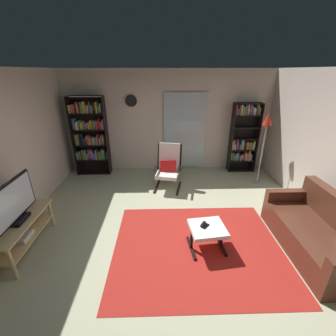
{
  "coord_description": "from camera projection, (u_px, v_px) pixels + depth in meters",
  "views": [
    {
      "loc": [
        -0.18,
        -2.98,
        2.54
      ],
      "look_at": [
        -0.07,
        1.01,
        0.8
      ],
      "focal_mm": 23.91,
      "sensor_mm": 36.0,
      "label": 1
    }
  ],
  "objects": [
    {
      "name": "ground_plane",
      "position": [
        174.0,
        236.0,
        3.75
      ],
      "size": [
        7.02,
        7.02,
        0.0
      ],
      "primitive_type": "plane",
      "color": "#B4B493"
    },
    {
      "name": "wall_back",
      "position": [
        168.0,
        122.0,
        5.88
      ],
      "size": [
        5.6,
        0.06,
        2.6
      ],
      "primitive_type": "cube",
      "color": "beige",
      "rests_on": "ground"
    },
    {
      "name": "glass_door_panel",
      "position": [
        185.0,
        132.0,
        5.93
      ],
      "size": [
        1.1,
        0.01,
        2.0
      ],
      "primitive_type": "cube",
      "color": "silver"
    },
    {
      "name": "area_rug",
      "position": [
        197.0,
        247.0,
        3.51
      ],
      "size": [
        2.59,
        2.13,
        0.01
      ],
      "primitive_type": "cube",
      "color": "#AA251E",
      "rests_on": "ground"
    },
    {
      "name": "tv_stand",
      "position": [
        22.0,
        231.0,
        3.34
      ],
      "size": [
        0.43,
        1.21,
        0.52
      ],
      "color": "tan",
      "rests_on": "ground"
    },
    {
      "name": "television",
      "position": [
        13.0,
        204.0,
        3.15
      ],
      "size": [
        0.2,
        0.95,
        0.62
      ],
      "color": "black",
      "rests_on": "tv_stand"
    },
    {
      "name": "bookshelf_near_tv",
      "position": [
        90.0,
        134.0,
        5.65
      ],
      "size": [
        0.86,
        0.3,
        1.99
      ],
      "color": "black",
      "rests_on": "ground"
    },
    {
      "name": "bookshelf_near_sofa",
      "position": [
        243.0,
        138.0,
        5.88
      ],
      "size": [
        0.7,
        0.3,
        1.82
      ],
      "color": "black",
      "rests_on": "ground"
    },
    {
      "name": "leather_sofa",
      "position": [
        320.0,
        234.0,
        3.33
      ],
      "size": [
        0.84,
        1.73,
        0.85
      ],
      "color": "#532B1D",
      "rests_on": "ground"
    },
    {
      "name": "lounge_armchair",
      "position": [
        168.0,
        165.0,
        5.15
      ],
      "size": [
        0.68,
        0.75,
        1.02
      ],
      "color": "black",
      "rests_on": "ground"
    },
    {
      "name": "ottoman",
      "position": [
        207.0,
        231.0,
        3.37
      ],
      "size": [
        0.58,
        0.54,
        0.39
      ],
      "color": "white",
      "rests_on": "ground"
    },
    {
      "name": "tv_remote",
      "position": [
        203.0,
        224.0,
        3.39
      ],
      "size": [
        0.11,
        0.14,
        0.02
      ],
      "primitive_type": "cube",
      "rotation": [
        0.0,
        0.0,
        -0.55
      ],
      "color": "black",
      "rests_on": "ottoman"
    },
    {
      "name": "cell_phone",
      "position": [
        205.0,
        226.0,
        3.36
      ],
      "size": [
        0.14,
        0.15,
        0.01
      ],
      "primitive_type": "cube",
      "rotation": [
        0.0,
        0.0,
        -0.72
      ],
      "color": "black",
      "rests_on": "ottoman"
    },
    {
      "name": "floor_lamp_by_shelf",
      "position": [
        266.0,
        127.0,
        4.99
      ],
      "size": [
        0.22,
        0.22,
        1.69
      ],
      "color": "#A5A5AD",
      "rests_on": "ground"
    },
    {
      "name": "wall_clock",
      "position": [
        131.0,
        101.0,
        5.57
      ],
      "size": [
        0.29,
        0.03,
        0.29
      ],
      "color": "silver"
    }
  ]
}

